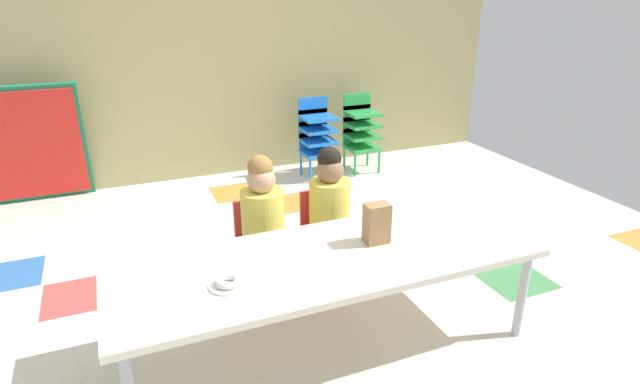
% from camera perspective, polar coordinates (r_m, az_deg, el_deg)
% --- Properties ---
extents(ground_plane, '(6.27, 4.86, 0.02)m').
position_cam_1_polar(ground_plane, '(3.44, -1.99, -10.56)').
color(ground_plane, silver).
extents(back_wall, '(6.27, 0.10, 2.78)m').
position_cam_1_polar(back_wall, '(5.28, -11.97, 16.54)').
color(back_wall, tan).
rests_on(back_wall, ground_plane).
extents(craft_table, '(2.19, 0.77, 0.55)m').
position_cam_1_polar(craft_table, '(2.68, 0.91, -7.79)').
color(craft_table, beige).
rests_on(craft_table, ground_plane).
extents(seated_child_near_camera, '(0.32, 0.31, 0.92)m').
position_cam_1_polar(seated_child_near_camera, '(3.13, -6.37, -2.46)').
color(seated_child_near_camera, red).
rests_on(seated_child_near_camera, ground_plane).
extents(seated_child_middle_seat, '(0.32, 0.31, 0.92)m').
position_cam_1_polar(seated_child_middle_seat, '(3.26, 1.02, -1.26)').
color(seated_child_middle_seat, red).
rests_on(seated_child_middle_seat, ground_plane).
extents(kid_chair_blue_stack, '(0.32, 0.30, 0.80)m').
position_cam_1_polar(kid_chair_blue_stack, '(5.23, -0.37, 6.54)').
color(kid_chair_blue_stack, blue).
rests_on(kid_chair_blue_stack, ground_plane).
extents(kid_chair_green_stack, '(0.32, 0.30, 0.80)m').
position_cam_1_polar(kid_chair_green_stack, '(5.43, 4.50, 7.05)').
color(kid_chair_green_stack, green).
rests_on(kid_chair_green_stack, ground_plane).
extents(folded_activity_table, '(0.90, 0.29, 1.09)m').
position_cam_1_polar(folded_activity_table, '(5.17, -29.32, 4.48)').
color(folded_activity_table, '#19724C').
rests_on(folded_activity_table, ground_plane).
extents(paper_bag_brown, '(0.13, 0.09, 0.22)m').
position_cam_1_polar(paper_bag_brown, '(2.76, 6.28, -3.46)').
color(paper_bag_brown, '#9E754C').
rests_on(paper_bag_brown, craft_table).
extents(paper_plate_near_edge, '(0.18, 0.18, 0.01)m').
position_cam_1_polar(paper_plate_near_edge, '(2.45, -10.08, -10.07)').
color(paper_plate_near_edge, white).
rests_on(paper_plate_near_edge, craft_table).
extents(donut_powdered_on_plate, '(0.12, 0.12, 0.03)m').
position_cam_1_polar(donut_powdered_on_plate, '(2.44, -10.11, -9.67)').
color(donut_powdered_on_plate, white).
rests_on(donut_powdered_on_plate, craft_table).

